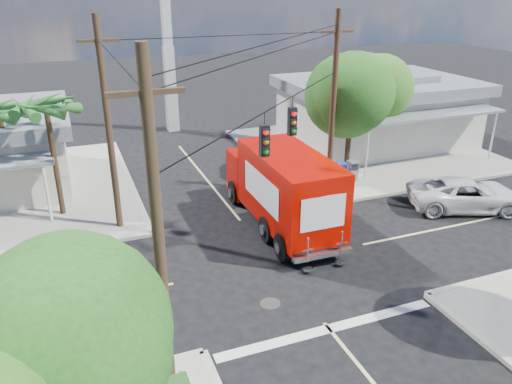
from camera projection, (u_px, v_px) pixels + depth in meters
ground at (275, 263)px, 19.36m from camera, size 120.00×120.00×0.00m
sidewalk_ne at (362, 149)px, 32.31m from camera, size 14.12×14.12×0.14m
road_markings at (291, 282)px, 18.09m from camera, size 32.00×32.00×0.01m
building_ne at (377, 109)px, 32.92m from camera, size 11.80×10.20×4.50m
radio_tower at (168, 51)px, 34.50m from camera, size 0.80×0.80×17.00m
tree_sw_front at (85, 331)px, 8.85m from camera, size 3.88×3.78×6.03m
tree_ne_front at (352, 93)px, 25.72m from camera, size 4.21×4.14×6.66m
tree_ne_back at (370, 93)px, 28.71m from camera, size 3.77×3.66×5.82m
palm_nw_front at (46, 109)px, 21.32m from camera, size 3.01×3.08×5.59m
utility_poles at (220, 140)px, 18.38m from camera, size 12.00×10.68×9.00m
vending_boxes at (341, 172)px, 26.59m from camera, size 1.90×0.50×1.10m
delivery_truck at (282, 188)px, 21.66m from camera, size 2.70×8.26×3.55m
parked_car at (466, 194)px, 23.71m from camera, size 5.92×4.29×1.50m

